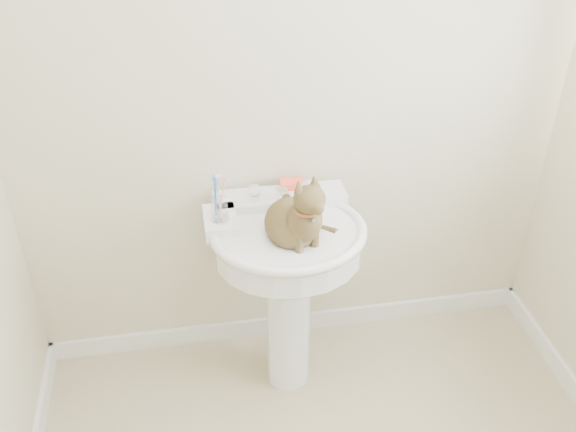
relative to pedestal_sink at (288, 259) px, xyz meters
name	(u,v)px	position (x,y,z in m)	size (l,w,h in m)	color
wall_back	(294,79)	(0.07, 0.29, 0.60)	(2.20, 0.00, 2.50)	beige
baseboard_back	(293,323)	(0.07, 0.28, -0.60)	(2.20, 0.02, 0.09)	white
pedestal_sink	(288,259)	(0.00, 0.00, 0.00)	(0.60, 0.59, 0.82)	white
faucet	(282,191)	(0.00, 0.15, 0.22)	(0.28, 0.12, 0.14)	silver
soap_bar	(291,184)	(0.06, 0.23, 0.19)	(0.09, 0.06, 0.03)	#FC4D37
toothbrush_cup	(220,209)	(-0.24, 0.05, 0.23)	(0.07, 0.07, 0.19)	silver
cat	(295,221)	(0.02, -0.06, 0.22)	(0.22, 0.27, 0.40)	brown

